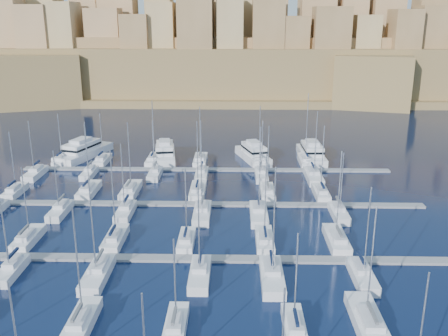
{
  "coord_description": "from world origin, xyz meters",
  "views": [
    {
      "loc": [
        6.65,
        -77.45,
        34.08
      ],
      "look_at": [
        4.79,
        6.0,
        8.55
      ],
      "focal_mm": 40.0,
      "sensor_mm": 36.0,
      "label": 1
    }
  ],
  "objects_px": {
    "sailboat_4": "(294,327)",
    "motor_yacht_c": "(253,153)",
    "sailboat_2": "(81,322)",
    "motor_yacht_b": "(165,152)",
    "motor_yacht_d": "(311,153)",
    "motor_yacht_a": "(83,151)"
  },
  "relations": [
    {
      "from": "sailboat_4",
      "to": "motor_yacht_c",
      "type": "distance_m",
      "value": 69.94
    },
    {
      "from": "sailboat_4",
      "to": "motor_yacht_a",
      "type": "relative_size",
      "value": 0.64
    },
    {
      "from": "motor_yacht_a",
      "to": "motor_yacht_c",
      "type": "height_order",
      "value": "same"
    },
    {
      "from": "sailboat_4",
      "to": "motor_yacht_c",
      "type": "bearing_deg",
      "value": 91.84
    },
    {
      "from": "motor_yacht_b",
      "to": "sailboat_4",
      "type": "bearing_deg",
      "value": -71.09
    },
    {
      "from": "sailboat_4",
      "to": "motor_yacht_b",
      "type": "height_order",
      "value": "sailboat_4"
    },
    {
      "from": "motor_yacht_a",
      "to": "sailboat_2",
      "type": "bearing_deg",
      "value": -73.77
    },
    {
      "from": "sailboat_4",
      "to": "motor_yacht_a",
      "type": "height_order",
      "value": "sailboat_4"
    },
    {
      "from": "motor_yacht_b",
      "to": "motor_yacht_c",
      "type": "xyz_separation_m",
      "value": [
        21.83,
        -0.37,
        0.0
      ]
    },
    {
      "from": "motor_yacht_c",
      "to": "motor_yacht_d",
      "type": "relative_size",
      "value": 0.94
    },
    {
      "from": "motor_yacht_a",
      "to": "motor_yacht_b",
      "type": "distance_m",
      "value": 20.79
    },
    {
      "from": "motor_yacht_b",
      "to": "motor_yacht_c",
      "type": "distance_m",
      "value": 21.84
    },
    {
      "from": "sailboat_2",
      "to": "motor_yacht_c",
      "type": "bearing_deg",
      "value": 72.51
    },
    {
      "from": "sailboat_2",
      "to": "sailboat_4",
      "type": "bearing_deg",
      "value": -1.05
    },
    {
      "from": "motor_yacht_d",
      "to": "sailboat_2",
      "type": "bearing_deg",
      "value": -117.31
    },
    {
      "from": "motor_yacht_c",
      "to": "motor_yacht_d",
      "type": "bearing_deg",
      "value": 3.01
    },
    {
      "from": "motor_yacht_b",
      "to": "motor_yacht_c",
      "type": "bearing_deg",
      "value": -0.97
    },
    {
      "from": "motor_yacht_b",
      "to": "motor_yacht_d",
      "type": "xyz_separation_m",
      "value": [
        36.21,
        0.39,
        0.0
      ]
    },
    {
      "from": "motor_yacht_c",
      "to": "motor_yacht_a",
      "type": "bearing_deg",
      "value": 177.79
    },
    {
      "from": "sailboat_2",
      "to": "motor_yacht_d",
      "type": "height_order",
      "value": "sailboat_2"
    },
    {
      "from": "motor_yacht_b",
      "to": "motor_yacht_a",
      "type": "bearing_deg",
      "value": 176.48
    },
    {
      "from": "sailboat_2",
      "to": "motor_yacht_b",
      "type": "height_order",
      "value": "sailboat_2"
    }
  ]
}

